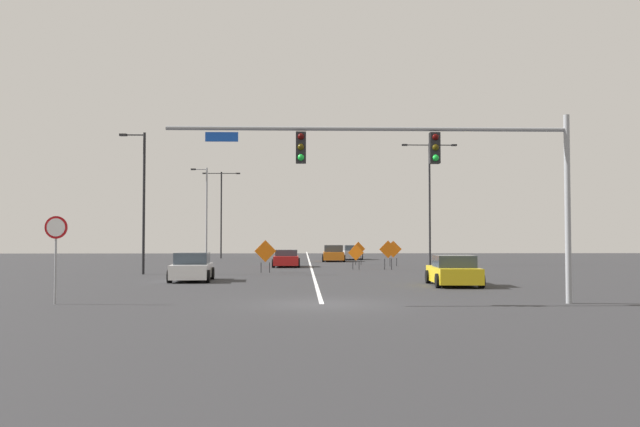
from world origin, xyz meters
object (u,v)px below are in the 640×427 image
Objects in this scene: traffic_signal_assembly at (428,161)px; car_yellow_far at (454,272)px; street_lamp_far_left at (206,210)px; car_orange_passing at (333,254)px; street_lamp_far_right at (142,197)px; construction_sign_median_far at (265,252)px; construction_sign_median_near at (393,250)px; car_white_near at (192,268)px; construction_sign_right_shoulder at (388,251)px; car_silver_distant at (352,253)px; street_lamp_mid_left at (430,193)px; construction_sign_left_lane at (358,250)px; street_lamp_near_right at (221,208)px; stop_sign at (56,242)px; construction_sign_right_lane at (356,254)px; car_red_approaching at (286,259)px.

car_yellow_far is at bearing 71.69° from traffic_signal_assembly.
street_lamp_far_left is 1.93× the size of car_orange_passing.
street_lamp_far_right reaches higher than construction_sign_median_far.
construction_sign_median_near is (16.86, 11.18, -3.47)m from street_lamp_far_right.
traffic_signal_assembly reaches higher than car_white_near.
car_yellow_far is (12.65, -3.66, -0.03)m from car_white_near.
car_silver_distant is (-0.91, 21.41, -0.62)m from construction_sign_right_shoulder.
street_lamp_mid_left is 7.43m from construction_sign_left_lane.
construction_sign_median_far is at bearing 12.38° from street_lamp_far_right.
street_lamp_near_right is at bearing 128.55° from construction_sign_left_lane.
construction_sign_right_lane is at bearing 63.08° from stop_sign.
construction_sign_median_near is 21.09m from car_yellow_far.
construction_sign_median_far is (-6.95, -12.25, 0.10)m from construction_sign_left_lane.
stop_sign is 0.34× the size of street_lamp_far_left.
construction_sign_median_far is at bearing 129.01° from car_yellow_far.
traffic_signal_assembly is 29.72m from construction_sign_median_near.
construction_sign_median_near reaches higher than car_yellow_far.
car_orange_passing is at bearing 92.93° from construction_sign_right_lane.
street_lamp_mid_left is at bearing -69.67° from car_silver_distant.
street_lamp_far_left is at bearing 130.00° from construction_sign_right_lane.
car_white_near is at bearing -128.36° from construction_sign_right_lane.
stop_sign is 27.42m from construction_sign_right_shoulder.
construction_sign_left_lane is (14.35, 13.87, -3.52)m from street_lamp_far_right.
stop_sign is at bearing -116.92° from construction_sign_right_lane.
street_lamp_near_right is 29.96m from construction_sign_median_far.
street_lamp_mid_left is 4.98× the size of construction_sign_median_near.
construction_sign_right_lane is (11.97, 23.59, -0.98)m from stop_sign.
construction_sign_median_near is 13.45m from construction_sign_median_far.
car_yellow_far is (16.73, -9.90, -4.07)m from street_lamp_far_right.
traffic_signal_assembly reaches higher than car_silver_distant.
car_red_approaching is (-6.28, -16.87, -0.05)m from car_silver_distant.
car_red_approaching is (-5.82, -3.86, -0.57)m from construction_sign_left_lane.
street_lamp_near_right reaches higher than street_lamp_far_left.
street_lamp_mid_left is 9.57m from construction_sign_right_shoulder.
street_lamp_far_left is 0.88× the size of street_lamp_mid_left.
construction_sign_median_near is at bearing 53.74° from car_white_near.
car_silver_distant is at bearing 23.67° from street_lamp_far_left.
construction_sign_right_shoulder is at bearing -79.27° from car_orange_passing.
construction_sign_right_shoulder is at bearing -3.90° from construction_sign_right_lane.
street_lamp_near_right reaches higher than construction_sign_median_far.
traffic_signal_assembly is 6.74× the size of construction_sign_right_shoulder.
car_white_near is 0.91× the size of car_orange_passing.
street_lamp_mid_left is 2.26× the size of car_yellow_far.
car_white_near is (-3.32, -7.86, -0.61)m from construction_sign_median_far.
street_lamp_far_left is 20.76m from street_lamp_far_right.
car_orange_passing is (5.26, 19.96, -0.59)m from construction_sign_median_far.
construction_sign_right_shoulder is at bearing 45.22° from car_white_near.
street_lamp_near_right is at bearing 142.23° from car_orange_passing.
construction_sign_median_near is at bearing -82.53° from car_silver_distant.
traffic_signal_assembly is 3.35× the size of car_white_near.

